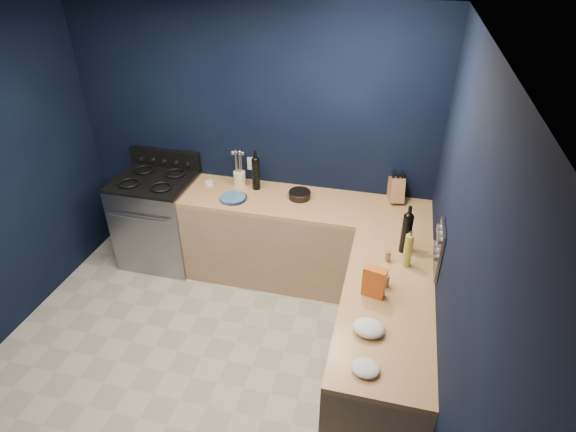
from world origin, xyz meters
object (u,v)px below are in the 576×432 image
(utensil_crock, at_px, (240,179))
(knife_block, at_px, (396,189))
(crouton_bag, at_px, (374,282))
(gas_range, at_px, (160,221))
(plate_stack, at_px, (233,198))

(utensil_crock, bearing_deg, knife_block, 2.73)
(crouton_bag, bearing_deg, gas_range, 166.52)
(utensil_crock, distance_m, crouton_bag, 1.93)
(knife_block, bearing_deg, utensil_crock, 170.03)
(plate_stack, distance_m, crouton_bag, 1.73)
(knife_block, xyz_separation_m, crouton_bag, (-0.08, -1.38, 0.00))
(plate_stack, height_order, utensil_crock, utensil_crock)
(utensil_crock, xyz_separation_m, knife_block, (1.50, 0.07, 0.04))
(utensil_crock, bearing_deg, gas_range, -167.80)
(gas_range, relative_size, plate_stack, 3.79)
(gas_range, distance_m, knife_block, 2.42)
(knife_block, bearing_deg, crouton_bag, -105.98)
(plate_stack, relative_size, knife_block, 1.08)
(plate_stack, distance_m, knife_block, 1.51)
(gas_range, height_order, utensil_crock, utensil_crock)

